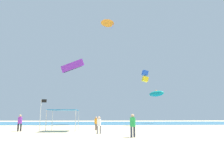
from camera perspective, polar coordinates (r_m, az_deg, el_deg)
name	(u,v)px	position (r m, az deg, el deg)	size (l,w,h in m)	color
ground	(102,134)	(19.89, -2.98, -14.53)	(110.00, 110.00, 0.10)	beige
ocean_strip	(102,123)	(49.14, -3.10, -11.40)	(110.00, 22.86, 0.03)	teal
canopy_tent	(64,111)	(23.56, -14.07, -7.68)	(3.26, 2.77, 2.45)	#B2B2B7
person_near_tent	(20,121)	(25.09, -25.50, -9.91)	(0.50, 0.45, 1.90)	black
person_leftmost	(99,124)	(19.44, -3.87, -11.56)	(0.44, 0.40, 1.69)	slate
person_central	(96,122)	(24.99, -4.72, -11.11)	(0.39, 0.43, 1.66)	brown
person_rightmost	(133,124)	(16.36, 6.12, -11.51)	(0.45, 0.45, 1.90)	#33384C
banner_flag	(41,112)	(22.55, -20.13, -7.80)	(0.61, 0.06, 3.54)	silver
kite_parafoil_purple	(72,66)	(39.55, -11.57, 5.23)	(4.78, 1.01, 2.91)	purple
kite_inflatable_teal	(156,94)	(49.18, 12.92, -2.78)	(3.58, 4.83, 1.71)	teal
kite_box_blue	(145,76)	(38.10, 9.73, 2.32)	(1.26, 1.10, 2.30)	blue
kite_delta_orange	(108,22)	(47.57, -1.30, 17.72)	(4.19, 4.21, 2.55)	orange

